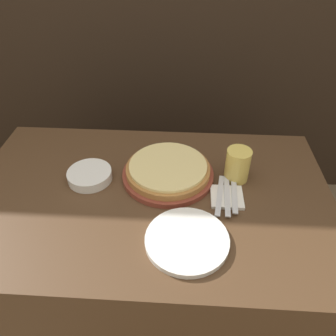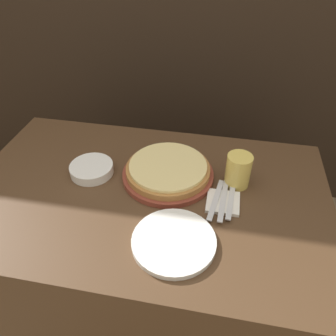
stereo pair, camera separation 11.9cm
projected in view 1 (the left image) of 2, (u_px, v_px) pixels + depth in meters
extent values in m
plane|color=#756047|center=(154.00, 303.00, 1.61)|extent=(12.00, 12.00, 0.00)
cube|color=#4C331E|center=(152.00, 258.00, 1.38)|extent=(1.28, 0.80, 0.74)
cylinder|color=brown|center=(168.00, 174.00, 1.21)|extent=(0.34, 0.34, 0.02)
cylinder|color=#A87038|center=(168.00, 170.00, 1.19)|extent=(0.31, 0.31, 0.02)
cylinder|color=#EAD184|center=(168.00, 166.00, 1.18)|extent=(0.28, 0.28, 0.01)
cylinder|color=#E5C65B|center=(238.00, 165.00, 1.17)|extent=(0.09, 0.09, 0.12)
cylinder|color=white|center=(240.00, 153.00, 1.14)|extent=(0.08, 0.08, 0.01)
cylinder|color=white|center=(187.00, 240.00, 0.97)|extent=(0.25, 0.25, 0.02)
cylinder|color=white|center=(90.00, 175.00, 1.19)|extent=(0.16, 0.16, 0.04)
cube|color=white|center=(227.00, 197.00, 1.12)|extent=(0.11, 0.11, 0.01)
cube|color=silver|center=(220.00, 195.00, 1.12)|extent=(0.05, 0.20, 0.00)
cube|color=silver|center=(227.00, 195.00, 1.11)|extent=(0.03, 0.20, 0.00)
cube|color=silver|center=(234.00, 195.00, 1.11)|extent=(0.03, 0.17, 0.00)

